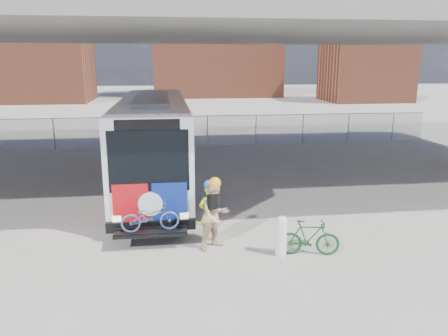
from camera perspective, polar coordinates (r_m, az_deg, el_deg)
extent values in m
plane|color=#9E9991|center=(15.18, -1.56, -5.62)|extent=(160.00, 160.00, 0.00)
cube|color=silver|center=(18.28, -9.12, 3.87)|extent=(2.55, 12.00, 3.20)
cube|color=black|center=(18.68, -9.16, 6.06)|extent=(2.61, 11.00, 1.28)
cube|color=black|center=(12.37, -9.81, 0.92)|extent=(2.24, 0.12, 1.76)
cube|color=black|center=(12.19, -10.00, 5.62)|extent=(1.78, 0.12, 0.30)
cube|color=black|center=(12.82, -9.48, -7.41)|extent=(2.55, 0.20, 0.30)
cube|color=#B20D14|center=(12.67, -12.08, -4.68)|extent=(1.00, 0.08, 1.20)
cube|color=navy|center=(12.62, -7.09, -4.54)|extent=(1.00, 0.08, 1.20)
cylinder|color=silver|center=(12.61, -9.59, -4.64)|extent=(0.70, 0.06, 0.70)
cube|color=gray|center=(18.07, -9.32, 9.09)|extent=(1.28, 7.20, 0.14)
cube|color=black|center=(12.36, -9.54, -8.25)|extent=(2.00, 0.70, 0.06)
cylinder|color=black|center=(14.45, -13.90, -4.97)|extent=(0.30, 1.00, 1.00)
cylinder|color=black|center=(14.36, -4.67, -4.71)|extent=(0.30, 1.00, 1.00)
cylinder|color=black|center=(22.73, -11.65, 1.97)|extent=(0.30, 1.00, 1.00)
cylinder|color=black|center=(22.68, -5.82, 2.16)|extent=(0.30, 1.00, 1.00)
cube|color=#B20D14|center=(14.81, -14.41, -1.31)|extent=(0.06, 2.60, 1.70)
cube|color=navy|center=(16.35, -13.78, 0.14)|extent=(0.06, 1.40, 1.70)
cube|color=#B20D14|center=(14.71, -4.27, -1.00)|extent=(0.06, 2.60, 1.70)
cube|color=navy|center=(16.26, -4.61, 0.43)|extent=(0.06, 1.40, 1.70)
imported|color=#446096|center=(12.20, -9.63, -6.30)|extent=(1.63, 0.70, 0.84)
cube|color=#605E59|center=(18.38, -3.10, 19.10)|extent=(40.00, 16.00, 1.50)
cylinder|color=gray|center=(27.36, -21.33, 4.14)|extent=(0.06, 0.06, 1.80)
cylinder|color=gray|center=(26.69, -12.94, 4.51)|extent=(0.06, 0.06, 1.80)
cylinder|color=gray|center=(26.61, -4.31, 4.80)|extent=(0.06, 0.06, 1.80)
cylinder|color=gray|center=(27.13, 4.18, 4.97)|extent=(0.06, 0.06, 1.80)
cylinder|color=gray|center=(28.21, 12.20, 5.04)|extent=(0.06, 0.06, 1.80)
cylinder|color=gray|center=(29.79, 19.49, 5.01)|extent=(0.06, 0.06, 1.80)
plane|color=gray|center=(26.61, -4.31, 4.80)|extent=(30.00, 0.00, 30.00)
cube|color=gray|center=(26.48, -4.35, 6.76)|extent=(30.00, 0.05, 0.04)
cube|color=brown|center=(61.50, -23.76, 12.63)|extent=(14.00, 10.00, 10.00)
cube|color=brown|center=(66.67, -1.17, 14.62)|extent=(18.00, 12.00, 12.00)
cube|color=brown|center=(59.94, 18.00, 12.15)|extent=(10.00, 8.00, 8.00)
cylinder|color=brown|center=(71.34, 5.32, 19.75)|extent=(2.20, 2.20, 25.00)
cylinder|color=silver|center=(11.80, 7.47, -9.09)|extent=(0.29, 0.29, 0.97)
sphere|color=silver|center=(11.62, 7.55, -6.89)|extent=(0.29, 0.29, 0.29)
imported|color=#BAEE19|center=(12.50, -1.93, -5.95)|extent=(0.67, 0.51, 1.65)
sphere|color=blue|center=(12.24, -1.96, -2.21)|extent=(0.29, 0.29, 0.29)
imported|color=#D2AB87|center=(11.99, -1.16, -6.31)|extent=(1.13, 1.07, 1.85)
sphere|color=#FFA31A|center=(11.70, -1.18, -1.96)|extent=(0.32, 0.32, 0.32)
cube|color=black|center=(11.67, -1.46, -4.42)|extent=(0.32, 0.28, 0.40)
imported|color=#16471F|center=(11.94, 11.05, -8.94)|extent=(1.68, 0.76, 0.97)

